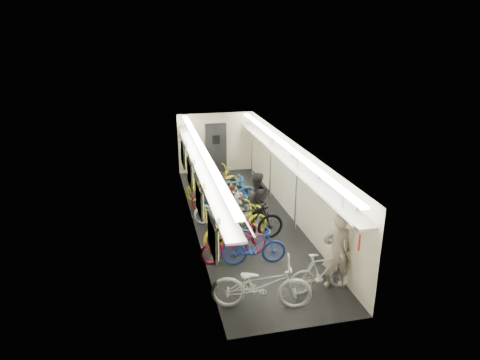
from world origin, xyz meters
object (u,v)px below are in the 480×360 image
backpack (365,242)px  bicycle_1 (254,247)px  bicycle_0 (261,284)px  passenger_mid (256,202)px  passenger_near (336,251)px

backpack → bicycle_1: bearing=124.0°
bicycle_0 → bicycle_1: size_ratio=1.31×
bicycle_1 → passenger_mid: (0.49, 1.79, 0.41)m
passenger_near → backpack: bearing=139.1°
bicycle_1 → passenger_near: size_ratio=0.89×
passenger_near → passenger_mid: bearing=-67.7°
passenger_near → bicycle_1: bearing=-37.1°
passenger_near → passenger_mid: passenger_near is taller
passenger_near → backpack: size_ratio=4.75×
bicycle_0 → passenger_mid: bearing=1.6°
passenger_mid → backpack: 3.86m
bicycle_1 → backpack: bearing=-128.1°
bicycle_1 → backpack: (1.95, -1.76, 0.80)m
backpack → passenger_mid: bearing=98.4°
bicycle_0 → passenger_mid: passenger_mid is taller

